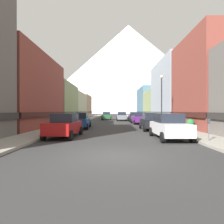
% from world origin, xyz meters
% --- Properties ---
extents(ground_plane, '(400.00, 400.00, 0.00)m').
position_xyz_m(ground_plane, '(0.00, 0.00, 0.00)').
color(ground_plane, '#2F2F2F').
extents(sidewalk_left, '(2.50, 100.00, 0.15)m').
position_xyz_m(sidewalk_left, '(-6.25, 35.00, 0.07)').
color(sidewalk_left, gray).
rests_on(sidewalk_left, ground).
extents(sidewalk_right, '(2.50, 100.00, 0.15)m').
position_xyz_m(sidewalk_right, '(6.25, 35.00, 0.07)').
color(sidewalk_right, gray).
rests_on(sidewalk_right, ground).
extents(storefront_left_1, '(8.72, 13.45, 8.31)m').
position_xyz_m(storefront_left_1, '(-11.71, 13.46, 4.00)').
color(storefront_left_1, brown).
rests_on(storefront_left_1, ground).
extents(storefront_left_2, '(7.22, 11.34, 6.88)m').
position_xyz_m(storefront_left_2, '(-10.96, 26.27, 3.31)').
color(storefront_left_2, '#8C9966').
rests_on(storefront_left_2, ground).
extents(storefront_left_3, '(9.28, 13.21, 6.42)m').
position_xyz_m(storefront_left_3, '(-11.99, 38.68, 3.09)').
color(storefront_left_3, beige).
rests_on(storefront_left_3, ground).
extents(storefront_left_4, '(9.24, 12.10, 6.86)m').
position_xyz_m(storefront_left_4, '(-11.97, 51.38, 3.30)').
color(storefront_left_4, tan).
rests_on(storefront_left_4, ground).
extents(storefront_right_2, '(9.27, 13.15, 10.27)m').
position_xyz_m(storefront_right_2, '(11.99, 23.87, 4.97)').
color(storefront_right_2, '#99A5B2').
rests_on(storefront_right_2, ground).
extents(storefront_right_3, '(9.96, 10.05, 6.59)m').
position_xyz_m(storefront_right_3, '(12.33, 35.49, 3.17)').
color(storefront_right_3, '#8C9966').
rests_on(storefront_right_3, ground).
extents(storefront_right_4, '(7.19, 12.90, 8.60)m').
position_xyz_m(storefront_right_4, '(10.95, 47.06, 4.15)').
color(storefront_right_4, slate).
rests_on(storefront_right_4, ground).
extents(car_left_0, '(2.18, 4.45, 1.78)m').
position_xyz_m(car_left_0, '(-3.80, 6.07, 0.90)').
color(car_left_0, '#9E1111').
rests_on(car_left_0, ground).
extents(car_left_1, '(2.18, 4.45, 1.78)m').
position_xyz_m(car_left_1, '(-3.80, 13.02, 0.90)').
color(car_left_1, '#19478C').
rests_on(car_left_1, ground).
extents(car_right_0, '(2.12, 4.43, 1.78)m').
position_xyz_m(car_right_0, '(3.80, 5.15, 0.90)').
color(car_right_0, silver).
rests_on(car_right_0, ground).
extents(car_right_1, '(2.13, 4.43, 1.78)m').
position_xyz_m(car_right_1, '(3.80, 11.43, 0.90)').
color(car_right_1, black).
rests_on(car_right_1, ground).
extents(car_right_2, '(2.25, 4.48, 1.78)m').
position_xyz_m(car_right_2, '(3.80, 20.94, 0.90)').
color(car_right_2, '#591E72').
rests_on(car_right_2, ground).
extents(car_right_3, '(2.11, 4.42, 1.78)m').
position_xyz_m(car_right_3, '(3.80, 27.52, 0.90)').
color(car_right_3, black).
rests_on(car_right_3, ground).
extents(car_driving_0, '(2.06, 4.40, 1.78)m').
position_xyz_m(car_driving_0, '(1.60, 30.52, 0.90)').
color(car_driving_0, slate).
rests_on(car_driving_0, ground).
extents(car_driving_1, '(2.06, 4.40, 1.78)m').
position_xyz_m(car_driving_1, '(-1.60, 34.68, 0.90)').
color(car_driving_1, '#265933').
rests_on(car_driving_1, ground).
extents(parking_meter_near, '(0.14, 0.10, 1.33)m').
position_xyz_m(parking_meter_near, '(5.75, 3.49, 1.01)').
color(parking_meter_near, '#595960').
rests_on(parking_meter_near, sidewalk_right).
extents(potted_plant_0, '(0.59, 0.59, 0.88)m').
position_xyz_m(potted_plant_0, '(-7.00, 13.73, 0.64)').
color(potted_plant_0, brown).
rests_on(potted_plant_0, sidewalk_left).
extents(potted_plant_1, '(0.57, 0.57, 0.84)m').
position_xyz_m(potted_plant_1, '(7.00, 19.82, 0.61)').
color(potted_plant_1, gray).
rests_on(potted_plant_1, sidewalk_right).
extents(potted_plant_2, '(0.71, 0.71, 1.08)m').
position_xyz_m(potted_plant_2, '(7.00, 9.39, 0.75)').
color(potted_plant_2, '#4C4C51').
rests_on(potted_plant_2, sidewalk_right).
extents(pedestrian_0, '(0.36, 0.36, 1.56)m').
position_xyz_m(pedestrian_0, '(6.25, 17.57, 0.86)').
color(pedestrian_0, '#333338').
rests_on(pedestrian_0, sidewalk_right).
extents(pedestrian_1, '(0.36, 0.36, 1.61)m').
position_xyz_m(pedestrian_1, '(-6.25, 21.63, 0.89)').
color(pedestrian_1, '#333338').
rests_on(pedestrian_1, sidewalk_left).
extents(streetlamp_right, '(0.36, 0.36, 5.86)m').
position_xyz_m(streetlamp_right, '(5.35, 13.35, 3.99)').
color(streetlamp_right, black).
rests_on(streetlamp_right, sidewalk_right).
extents(mountain_backdrop, '(254.81, 254.81, 122.34)m').
position_xyz_m(mountain_backdrop, '(21.46, 260.00, 61.17)').
color(mountain_backdrop, silver).
rests_on(mountain_backdrop, ground).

